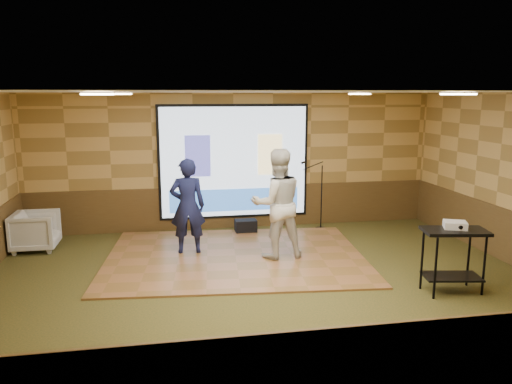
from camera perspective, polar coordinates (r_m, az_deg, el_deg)
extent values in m
plane|color=#293317|center=(8.09, 0.95, -10.41)|extent=(9.00, 9.00, 0.00)
cube|color=tan|center=(11.07, -2.55, 3.50)|extent=(9.00, 0.04, 3.00)
cube|color=tan|center=(4.40, 10.01, -8.58)|extent=(9.00, 0.04, 3.00)
cube|color=white|center=(7.52, 1.02, 11.36)|extent=(9.00, 7.00, 0.04)
cube|color=#52381B|center=(11.24, -2.49, -1.70)|extent=(9.00, 0.04, 0.95)
cube|color=#52381B|center=(4.85, 9.49, -19.97)|extent=(9.00, 0.04, 0.95)
cube|color=black|center=(11.02, -2.52, 3.47)|extent=(3.32, 0.03, 2.52)
cube|color=silver|center=(10.99, -2.50, 3.45)|extent=(3.20, 0.02, 2.40)
cube|color=#3E3E89|center=(10.88, -6.68, 4.10)|extent=(0.55, 0.01, 0.90)
cube|color=#EFD68A|center=(11.10, 1.61, 4.30)|extent=(0.55, 0.01, 0.90)
cube|color=#2F63B2|center=(11.13, -2.45, -0.91)|extent=(2.88, 0.01, 0.50)
cube|color=beige|center=(9.20, -15.09, 10.76)|extent=(0.32, 0.32, 0.02)
cube|color=beige|center=(9.88, 11.75, 10.91)|extent=(0.32, 0.32, 0.02)
cube|color=beige|center=(5.92, -17.66, 10.62)|extent=(0.32, 0.32, 0.02)
cube|color=beige|center=(6.93, 22.10, 10.33)|extent=(0.32, 0.32, 0.02)
cube|color=brown|center=(9.32, -2.37, -7.35)|extent=(4.99, 3.98, 0.03)
imported|color=#151A44|center=(9.35, -7.83, -1.60)|extent=(0.66, 0.44, 1.79)
imported|color=silver|center=(9.00, 2.44, -1.33)|extent=(1.01, 0.82, 1.99)
cylinder|color=black|center=(7.81, 19.83, -8.23)|extent=(0.04, 0.04, 0.94)
cylinder|color=black|center=(8.23, 24.64, -7.62)|extent=(0.04, 0.04, 0.94)
cylinder|color=black|center=(8.14, 18.45, -7.37)|extent=(0.04, 0.04, 0.94)
cylinder|color=black|center=(8.53, 23.13, -6.84)|extent=(0.04, 0.04, 0.94)
cube|color=black|center=(8.03, 21.81, -4.17)|extent=(0.94, 0.49, 0.05)
cube|color=black|center=(8.24, 21.45, -8.97)|extent=(0.84, 0.44, 0.03)
cube|color=white|center=(8.08, 21.80, -3.51)|extent=(0.40, 0.38, 0.11)
cylinder|color=black|center=(11.30, 7.40, -4.14)|extent=(0.25, 0.25, 0.02)
cylinder|color=black|center=(11.14, 7.49, -0.63)|extent=(0.02, 0.02, 1.43)
cylinder|color=black|center=(10.95, 6.54, 3.01)|extent=(0.46, 0.02, 0.18)
cylinder|color=black|center=(10.88, 5.43, 3.38)|extent=(0.11, 0.05, 0.08)
imported|color=gray|center=(10.54, -23.87, -4.10)|extent=(0.83, 0.81, 0.75)
cube|color=black|center=(10.87, -1.18, -3.94)|extent=(0.46, 0.31, 0.29)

